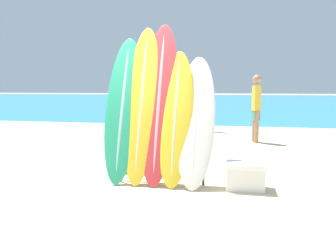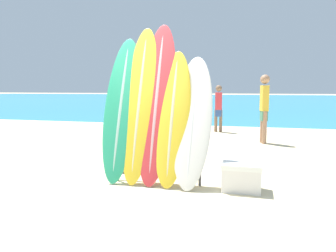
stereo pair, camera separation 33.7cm
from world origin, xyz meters
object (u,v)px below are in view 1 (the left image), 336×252
Objects in this scene: person_mid_beach at (256,106)px; surfboard_rack at (157,156)px; surfboard_slot_1 at (142,103)px; surfboard_slot_3 at (176,117)px; surfboard_slot_4 at (196,120)px; surfboard_slot_0 at (123,108)px; cooler_box at (245,175)px; person_near_water at (209,106)px; surfboard_slot_2 at (159,102)px.

surfboard_rack is at bearing 142.65° from person_mid_beach.
surfboard_slot_1 is 1.20× the size of surfboard_slot_3.
surfboard_slot_4 reaches higher than person_mid_beach.
surfboard_slot_0 is 1.17× the size of surfboard_slot_4.
person_near_water is at bearing 99.54° from cooler_box.
surfboard_slot_0 is at bearing 135.69° from person_mid_beach.
person_mid_beach is at bearing 68.27° from surfboard_rack.
surfboard_slot_3 reaches higher than surfboard_slot_4.
surfboard_rack is 0.93m from surfboard_slot_0.
surfboard_slot_3 reaches higher than person_mid_beach.
surfboard_slot_3 is 1.35m from cooler_box.
surfboard_slot_1 is 0.98× the size of surfboard_slot_2.
person_mid_beach is at bearing 85.15° from cooler_box.
surfboard_slot_3 is 0.31m from surfboard_slot_4.
surfboard_slot_0 is (-0.58, 0.09, 0.73)m from surfboard_rack.
surfboard_slot_0 is at bearing -175.80° from surfboard_slot_2.
surfboard_slot_3 is 6.18m from person_near_water.
surfboard_rack is 0.94× the size of person_near_water.
cooler_box is (1.33, -0.19, -1.06)m from surfboard_slot_2.
surfboard_rack is 4.62m from person_mid_beach.
surfboard_slot_0 is at bearing 177.39° from surfboard_slot_3.
surfboard_rack is 0.71× the size of surfboard_slot_3.
person_near_water is (0.27, 6.23, 0.43)m from surfboard_rack.
cooler_box is (1.91, -0.15, -0.95)m from surfboard_slot_0.
surfboard_slot_1 is 4.59m from person_mid_beach.
surfboard_slot_2 is at bearing 4.20° from surfboard_slot_0.
surfboard_slot_0 reaches higher than person_mid_beach.
surfboard_slot_2 is 6.11m from person_near_water.
surfboard_slot_1 reaches higher than surfboard_slot_3.
cooler_box is at bearing -8.33° from surfboard_slot_4.
surfboard_rack is 0.74× the size of surfboard_slot_4.
person_mid_beach is at bearing 75.16° from surfboard_slot_4.
surfboard_slot_2 is (0.58, 0.04, 0.11)m from surfboard_slot_0.
surfboard_slot_0 is 6.20m from person_near_water.
surfboard_slot_2 is 1.38× the size of person_mid_beach.
person_near_water is at bearing 82.05° from surfboard_slot_0.
surfboard_slot_3 is (0.27, 0.06, 0.61)m from surfboard_rack.
surfboard_slot_0 is 2.14m from cooler_box.
person_near_water is 2.78× the size of cooler_box.
surfboard_slot_1 is (-0.28, 0.12, 0.81)m from surfboard_rack.
surfboard_slot_1 is at bearing 138.89° from person_mid_beach.
surfboard_slot_1 reaches higher than surfboard_rack.
surfboard_slot_2 reaches higher than surfboard_slot_0.
surfboard_slot_2 reaches higher than cooler_box.
surfboard_slot_1 is at bearing 156.65° from surfboard_rack.
surfboard_slot_4 reaches higher than person_near_water.
surfboard_slot_1 is 6.15m from person_near_water.
cooler_box is (1.33, -0.05, -0.22)m from surfboard_rack.
surfboard_slot_4 is at bearing -1.81° from surfboard_slot_0.
surfboard_slot_4 is 3.51× the size of cooler_box.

